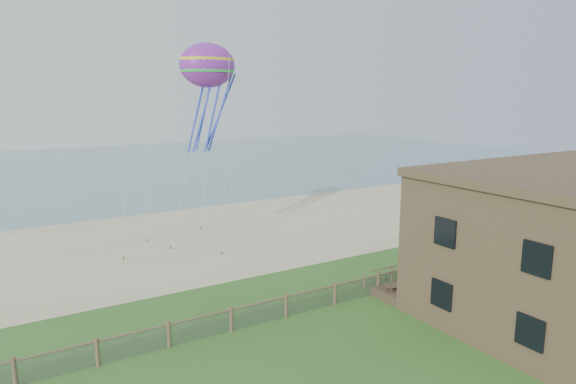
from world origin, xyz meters
The scene contains 7 objects.
ground centered at (0.00, 0.00, 0.00)m, with size 160.00×160.00×0.00m, color #326020.
sand_beach centered at (0.00, 22.00, 0.00)m, with size 72.00×20.00×0.02m, color tan.
ocean centered at (0.00, 66.00, 0.00)m, with size 160.00×68.00×0.02m, color slate.
chainlink_fence centered at (0.00, 6.00, 0.55)m, with size 36.20×0.20×1.25m, color #493629, non-canonical shape.
motel_deck centered at (13.00, 5.00, 0.25)m, with size 15.00×2.00×0.50m, color #4F3B2D.
picnic_table centered at (6.69, 5.00, 0.34)m, with size 1.59×1.20×0.67m, color #4F3B2D, non-canonical shape.
octopus_kite centered at (0.85, 17.19, 10.89)m, with size 3.63×2.56×7.47m, color #EA2450, non-canonical shape.
Camera 1 is at (-12.39, -14.53, 10.96)m, focal length 32.00 mm.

